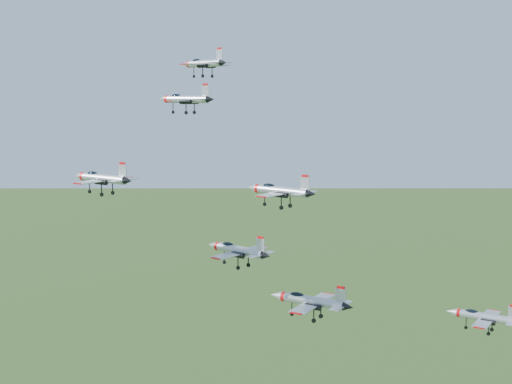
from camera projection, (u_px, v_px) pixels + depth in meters
The scene contains 7 objects.
jet_lead at pixel (203, 63), 131.59m from camera, with size 12.67×10.53×3.38m.
jet_left_high at pixel (185, 99), 113.17m from camera, with size 11.48×9.53×3.07m.
jet_right_high at pixel (101, 178), 94.92m from camera, with size 11.04×9.14×2.95m.
jet_left_low at pixel (279, 190), 108.03m from camera, with size 12.86×10.59×3.44m.
jet_right_low at pixel (237, 250), 97.73m from camera, with size 11.60×9.55×3.10m.
jet_trail at pixel (310, 301), 99.82m from camera, with size 12.91×10.81×3.46m.
jet_extra at pixel (483, 317), 98.08m from camera, with size 10.69×8.93×2.86m.
Camera 1 is at (75.68, -82.00, 133.94)m, focal length 50.00 mm.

